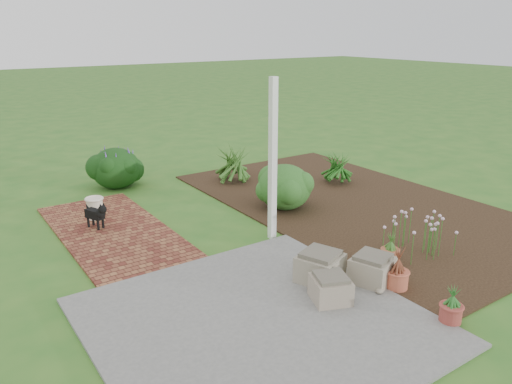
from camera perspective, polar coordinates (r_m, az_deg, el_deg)
ground at (r=7.69m, az=0.45°, el=-5.99°), size 80.00×80.00×0.00m
concrete_patio at (r=5.79m, az=0.16°, el=-14.56°), size 3.50×3.50×0.04m
brick_path at (r=8.46m, az=-16.04°, el=-4.29°), size 1.60×3.50×0.04m
garden_bed at (r=9.56m, az=11.12°, el=-1.32°), size 4.00×7.00×0.03m
veranda_post at (r=7.52m, az=1.92°, el=3.53°), size 0.10×0.10×2.50m
stone_trough_near at (r=6.13m, az=8.51°, el=-10.95°), size 0.56×0.56×0.29m
stone_trough_mid at (r=6.65m, az=13.12°, el=-8.67°), size 0.61×0.61×0.32m
stone_trough_far at (r=6.56m, az=7.32°, el=-8.60°), size 0.66×0.66×0.34m
black_dog at (r=8.51m, az=-17.78°, el=-2.36°), size 0.28×0.47×0.42m
cream_ceramic_urn at (r=8.98m, az=-17.92°, el=-1.77°), size 0.27×0.27×0.36m
evergreen_shrub at (r=9.04m, az=3.29°, el=0.72°), size 1.08×1.08×0.83m
agapanthus_clump_back at (r=10.65m, az=9.28°, el=3.11°), size 1.13×1.13×0.79m
agapanthus_clump_front at (r=10.62m, az=-2.71°, el=3.63°), size 1.32×1.32×0.91m
pink_flower_patch at (r=7.58m, az=18.37°, el=-4.72°), size 1.12×1.12×0.58m
terracotta_pot_bronze at (r=6.62m, az=15.80°, el=-9.56°), size 0.38×0.38×0.23m
terracotta_pot_small_left at (r=7.27m, az=15.05°, el=-7.03°), size 0.29×0.29×0.20m
terracotta_pot_small_right at (r=6.11m, az=21.36°, el=-12.79°), size 0.28×0.28×0.21m
purple_flowering_bush at (r=10.72m, az=-15.76°, el=2.75°), size 1.12×1.12×0.85m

